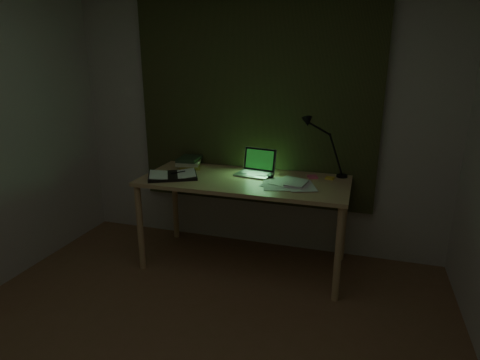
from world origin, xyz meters
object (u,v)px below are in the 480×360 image
Objects in this scene: laptop at (254,163)px; open_textbook at (173,175)px; book_stack at (190,162)px; loose_papers at (291,182)px; desk_lamp at (344,148)px; desk at (244,223)px.

laptop is 0.84× the size of open_textbook.
book_stack is 0.68× the size of loose_papers.
loose_papers is (1.00, -0.23, -0.04)m from book_stack.
open_textbook is at bearing -157.05° from desk_lamp.
desk_lamp is at bearing 21.25° from desk.
desk is 0.53m from laptop.
open_textbook is (-0.65, -0.26, -0.09)m from laptop.
book_stack reaches higher than loose_papers.
desk is at bearing -99.53° from laptop.
desk is 3.46× the size of desk_lamp.
desk is 0.57m from loose_papers.
open_textbook is 0.35m from book_stack.
book_stack is at bearing 62.44° from open_textbook.
loose_papers is at bearing -12.04° from laptop.
book_stack is 0.49× the size of desk_lamp.
loose_papers is at bearing -12.93° from book_stack.
desk_lamp is at bearing 22.63° from laptop.
laptop is at bearing 70.76° from desk.
laptop is 0.77m from desk_lamp.
loose_papers is (0.35, -0.14, -0.10)m from laptop.
desk is 5.11× the size of laptop.
book_stack is at bearing -178.19° from laptop.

